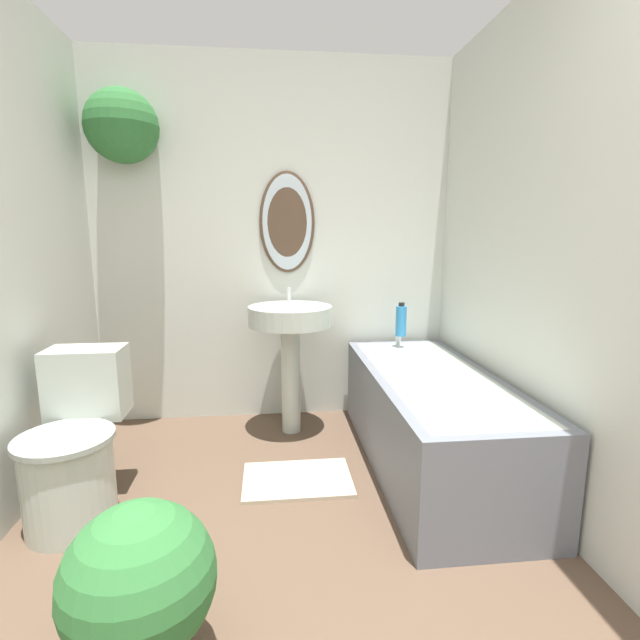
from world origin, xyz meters
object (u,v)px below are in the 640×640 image
at_px(bathtub, 432,418).
at_px(shampoo_bottle, 401,320).
at_px(pedestal_sink, 290,331).
at_px(toilet, 75,449).
at_px(potted_plant, 140,583).

xyz_separation_m(bathtub, shampoo_bottle, (-0.01, 0.62, 0.43)).
height_order(pedestal_sink, shampoo_bottle, pedestal_sink).
distance_m(toilet, pedestal_sink, 1.34).
bearing_deg(potted_plant, bathtub, 41.97).
bearing_deg(bathtub, potted_plant, -138.03).
xyz_separation_m(toilet, bathtub, (1.75, 0.27, -0.04)).
relative_size(pedestal_sink, bathtub, 0.58).
bearing_deg(pedestal_sink, potted_plant, -106.81).
height_order(shampoo_bottle, potted_plant, shampoo_bottle).
height_order(bathtub, potted_plant, bathtub).
height_order(toilet, shampoo_bottle, shampoo_bottle).
xyz_separation_m(shampoo_bottle, potted_plant, (-1.24, -1.74, -0.40)).
bearing_deg(bathtub, shampoo_bottle, 90.79).
xyz_separation_m(bathtub, potted_plant, (-1.25, -1.12, 0.03)).
relative_size(toilet, bathtub, 0.46).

